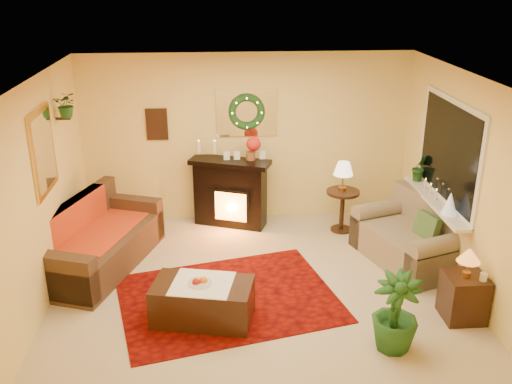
{
  "coord_description": "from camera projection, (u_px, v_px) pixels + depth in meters",
  "views": [
    {
      "loc": [
        -0.49,
        -6.18,
        3.71
      ],
      "look_at": [
        0.0,
        0.35,
        1.15
      ],
      "focal_mm": 40.0,
      "sensor_mm": 36.0,
      "label": 1
    }
  ],
  "objects": [
    {
      "name": "hanging_plant",
      "position": [
        68.0,
        117.0,
        7.22
      ],
      "size": [
        0.33,
        0.28,
        0.36
      ],
      "primitive_type": "imported",
      "color": "#194719",
      "rests_on": "wall_left"
    },
    {
      "name": "mantel_candle_a",
      "position": [
        199.0,
        147.0,
        8.45
      ],
      "size": [
        0.06,
        0.06,
        0.18
      ],
      "primitive_type": "cylinder",
      "color": "white",
      "rests_on": "fireplace"
    },
    {
      "name": "fireplace",
      "position": [
        230.0,
        191.0,
        8.72
      ],
      "size": [
        1.13,
        0.69,
        0.99
      ],
      "primitive_type": "cube",
      "rotation": [
        0.0,
        0.0,
        -0.36
      ],
      "color": "black",
      "rests_on": "floor"
    },
    {
      "name": "area_rug",
      "position": [
        228.0,
        298.0,
        6.89
      ],
      "size": [
        2.9,
        2.44,
        0.01
      ],
      "primitive_type": "cube",
      "rotation": [
        0.0,
        0.0,
        0.24
      ],
      "color": "#640409",
      "rests_on": "floor"
    },
    {
      "name": "floor_palm",
      "position": [
        395.0,
        311.0,
        5.84
      ],
      "size": [
        1.91,
        1.91,
        2.59
      ],
      "primitive_type": "imported",
      "rotation": [
        0.0,
        0.0,
        -0.42
      ],
      "color": "#295920",
      "rests_on": "floor"
    },
    {
      "name": "mantel_mirror",
      "position": [
        247.0,
        113.0,
        8.58
      ],
      "size": [
        0.92,
        0.02,
        0.72
      ],
      "primitive_type": "cube",
      "color": "white",
      "rests_on": "wall_back"
    },
    {
      "name": "side_table_round",
      "position": [
        342.0,
        211.0,
        8.59
      ],
      "size": [
        0.57,
        0.57,
        0.64
      ],
      "primitive_type": "cylinder",
      "rotation": [
        0.0,
        0.0,
        -0.16
      ],
      "color": "#36190D",
      "rests_on": "floor"
    },
    {
      "name": "floor",
      "position": [
        258.0,
        288.0,
        7.13
      ],
      "size": [
        5.0,
        5.0,
        0.0
      ],
      "primitive_type": "plane",
      "color": "beige",
      "rests_on": "ground"
    },
    {
      "name": "red_throw",
      "position": [
        98.0,
        230.0,
        7.64
      ],
      "size": [
        0.86,
        1.4,
        0.02
      ],
      "primitive_type": "cube",
      "color": "#AF1C25",
      "rests_on": "sofa"
    },
    {
      "name": "mini_tree",
      "position": [
        450.0,
        203.0,
        6.98
      ],
      "size": [
        0.19,
        0.19,
        0.29
      ],
      "primitive_type": "cone",
      "color": "silver",
      "rests_on": "window_sill"
    },
    {
      "name": "fruit_bowl",
      "position": [
        200.0,
        285.0,
        6.31
      ],
      "size": [
        0.27,
        0.27,
        0.06
      ],
      "primitive_type": "cylinder",
      "color": "silver",
      "rests_on": "coffee_table"
    },
    {
      "name": "lamp_tiffany",
      "position": [
        468.0,
        260.0,
        6.23
      ],
      "size": [
        0.26,
        0.26,
        0.37
      ],
      "primitive_type": "cone",
      "color": "orange",
      "rests_on": "end_table_square"
    },
    {
      "name": "wall_art",
      "position": [
        157.0,
        124.0,
        8.54
      ],
      "size": [
        0.32,
        0.03,
        0.48
      ],
      "primitive_type": "cube",
      "color": "#381E11",
      "rests_on": "wall_back"
    },
    {
      "name": "wall_back",
      "position": [
        247.0,
        138.0,
        8.74
      ],
      "size": [
        5.0,
        5.0,
        0.0
      ],
      "primitive_type": "plane",
      "color": "#EFD88C",
      "rests_on": "ground"
    },
    {
      "name": "wreath",
      "position": [
        247.0,
        112.0,
        8.54
      ],
      "size": [
        0.55,
        0.11,
        0.55
      ],
      "primitive_type": "torus",
      "rotation": [
        1.57,
        0.0,
        0.0
      ],
      "color": "#194719",
      "rests_on": "wall_back"
    },
    {
      "name": "mantel_candle_b",
      "position": [
        215.0,
        147.0,
        8.45
      ],
      "size": [
        0.06,
        0.06,
        0.18
      ],
      "primitive_type": "cylinder",
      "color": "beige",
      "rests_on": "fireplace"
    },
    {
      "name": "coffee_table",
      "position": [
        203.0,
        304.0,
        6.4
      ],
      "size": [
        1.2,
        0.83,
        0.46
      ],
      "primitive_type": "cube",
      "rotation": [
        0.0,
        0.0,
        -0.21
      ],
      "color": "black",
      "rests_on": "floor"
    },
    {
      "name": "loveseat",
      "position": [
        408.0,
        233.0,
        7.63
      ],
      "size": [
        1.31,
        1.71,
        0.87
      ],
      "primitive_type": "cube",
      "rotation": [
        0.0,
        0.0,
        0.33
      ],
      "color": "gray",
      "rests_on": "floor"
    },
    {
      "name": "window_glass",
      "position": [
        448.0,
        152.0,
        7.25
      ],
      "size": [
        0.02,
        1.7,
        1.22
      ],
      "primitive_type": "cube",
      "color": "black",
      "rests_on": "wall_right"
    },
    {
      "name": "poinsettia",
      "position": [
        254.0,
        144.0,
        8.45
      ],
      "size": [
        0.22,
        0.22,
        0.22
      ],
      "primitive_type": "sphere",
      "color": "red",
      "rests_on": "fireplace"
    },
    {
      "name": "window_frame",
      "position": [
        449.0,
        152.0,
        7.25
      ],
      "size": [
        0.03,
        1.86,
        1.36
      ],
      "primitive_type": "cube",
      "color": "white",
      "rests_on": "wall_right"
    },
    {
      "name": "ceiling",
      "position": [
        258.0,
        79.0,
        6.18
      ],
      "size": [
        5.0,
        5.0,
        0.0
      ],
      "primitive_type": "plane",
      "color": "white",
      "rests_on": "ground"
    },
    {
      "name": "gold_mirror",
      "position": [
        43.0,
        151.0,
        6.6
      ],
      "size": [
        0.03,
        0.84,
        1.0
      ],
      "primitive_type": "cube",
      "color": "gold",
      "rests_on": "wall_left"
    },
    {
      "name": "wall_left",
      "position": [
        39.0,
        197.0,
        6.48
      ],
      "size": [
        4.5,
        4.5,
        0.0
      ],
      "primitive_type": "plane",
      "color": "#EFD88C",
      "rests_on": "ground"
    },
    {
      "name": "wall_right",
      "position": [
        466.0,
        185.0,
        6.83
      ],
      "size": [
        4.5,
        4.5,
        0.0
      ],
      "primitive_type": "plane",
      "color": "#EFD88C",
      "rests_on": "ground"
    },
    {
      "name": "window_sill",
      "position": [
        435.0,
        201.0,
        7.49
      ],
      "size": [
        0.22,
        1.86,
        0.04
      ],
      "primitive_type": "cube",
      "color": "white",
      "rests_on": "wall_right"
    },
    {
      "name": "lamp_cream",
      "position": [
        343.0,
        175.0,
        8.41
      ],
      "size": [
        0.29,
        0.29,
        0.45
      ],
      "primitive_type": "cone",
      "color": "beige",
      "rests_on": "side_table_round"
    },
    {
      "name": "sofa",
      "position": [
        100.0,
        237.0,
        7.5
      ],
      "size": [
        1.54,
        2.25,
        0.89
      ],
      "primitive_type": "cube",
      "rotation": [
        0.0,
        0.0,
        -0.34
      ],
      "color": "#3D2415",
      "rests_on": "floor"
    },
    {
      "name": "wall_front",
      "position": [
        280.0,
        292.0,
        4.56
      ],
      "size": [
        5.0,
        5.0,
        0.0
      ],
      "primitive_type": "plane",
      "color": "#EFD88C",
      "rests_on": "ground"
    },
    {
      "name": "sill_plant",
      "position": [
        420.0,
        168.0,
        8.09
      ],
      "size": [
        0.29,
        0.23,
        0.53
      ],
      "primitive_type": "imported",
      "color": "black",
      "rests_on": "window_sill"
    },
    {
      "name": "end_table_square",
      "position": [
        463.0,
        297.0,
        6.42
      ],
      "size": [
        0.44,
        0.44,
        0.54
      ],
      "primitive_type": "cube",
      "rotation": [
        0.0,
        0.0,
        -0.0
      ],
      "color": "#4C2A13",
      "rests_on": "floor"
    }
  ]
}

